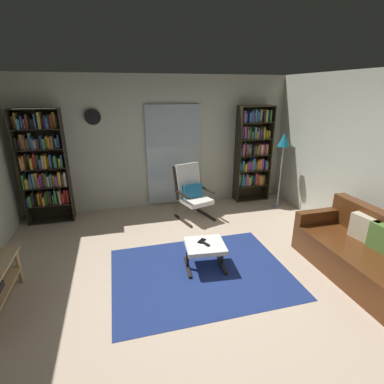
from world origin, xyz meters
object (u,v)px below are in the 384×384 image
at_px(ottoman, 205,248).
at_px(lounge_armchair, 192,191).
at_px(cell_phone, 202,241).
at_px(wall_clock, 93,117).
at_px(bookshelf_near_tv, 43,165).
at_px(tv_remote, 205,244).
at_px(leather_sofa, 368,257).
at_px(floor_lamp_by_shelf, 283,146).
at_px(bookshelf_near_sofa, 253,152).

bearing_deg(ottoman, lounge_armchair, 81.09).
xyz_separation_m(ottoman, cell_phone, (-0.02, 0.08, 0.07)).
relative_size(lounge_armchair, wall_clock, 3.53).
bearing_deg(ottoman, bookshelf_near_tv, 136.46).
bearing_deg(tv_remote, cell_phone, 78.92).
bearing_deg(leather_sofa, floor_lamp_by_shelf, 85.95).
xyz_separation_m(bookshelf_near_sofa, cell_phone, (-1.78, -2.20, -0.70)).
relative_size(bookshelf_near_sofa, leather_sofa, 1.08).
distance_m(bookshelf_near_sofa, cell_phone, 2.92).
xyz_separation_m(bookshelf_near_sofa, ottoman, (-1.76, -2.27, -0.77)).
distance_m(lounge_armchair, tv_remote, 1.71).
relative_size(bookshelf_near_tv, floor_lamp_by_shelf, 1.33).
relative_size(bookshelf_near_sofa, floor_lamp_by_shelf, 1.32).
bearing_deg(ottoman, leather_sofa, -20.98).
relative_size(leather_sofa, tv_remote, 12.97).
bearing_deg(wall_clock, cell_phone, -59.40).
relative_size(bookshelf_near_tv, lounge_armchair, 1.99).
xyz_separation_m(floor_lamp_by_shelf, wall_clock, (-3.53, 0.71, 0.57)).
bearing_deg(bookshelf_near_sofa, ottoman, -127.74).
distance_m(leather_sofa, floor_lamp_by_shelf, 2.65).
bearing_deg(cell_phone, ottoman, -28.75).
bearing_deg(bookshelf_near_tv, ottoman, -43.54).
xyz_separation_m(bookshelf_near_sofa, lounge_armchair, (-1.50, -0.61, -0.54)).
bearing_deg(wall_clock, leather_sofa, -43.29).
bearing_deg(tv_remote, wall_clock, 95.14).
bearing_deg(leather_sofa, wall_clock, 136.71).
bearing_deg(tv_remote, lounge_armchair, 56.26).
height_order(lounge_armchair, ottoman, lounge_armchair).
bearing_deg(cell_phone, tv_remote, -31.92).
height_order(leather_sofa, tv_remote, leather_sofa).
bearing_deg(bookshelf_near_sofa, lounge_armchair, -157.93).
height_order(bookshelf_near_tv, ottoman, bookshelf_near_tv).
xyz_separation_m(ottoman, tv_remote, (-0.00, -0.02, 0.07)).
bearing_deg(bookshelf_near_sofa, bookshelf_near_tv, -178.80).
bearing_deg(lounge_armchair, tv_remote, -98.85).
height_order(tv_remote, cell_phone, tv_remote).
bearing_deg(ottoman, floor_lamp_by_shelf, 38.74).
relative_size(lounge_armchair, ottoman, 1.81).
xyz_separation_m(bookshelf_near_tv, tv_remote, (2.30, -2.21, -0.70)).
bearing_deg(tv_remote, leather_sofa, -45.45).
relative_size(ottoman, wall_clock, 1.95).
relative_size(tv_remote, floor_lamp_by_shelf, 0.09).
relative_size(bookshelf_near_tv, ottoman, 3.60).
relative_size(cell_phone, wall_clock, 0.48).
xyz_separation_m(ottoman, wall_clock, (-1.40, 2.41, 1.55)).
height_order(lounge_armchair, floor_lamp_by_shelf, floor_lamp_by_shelf).
bearing_deg(cell_phone, wall_clock, 164.87).
distance_m(lounge_armchair, cell_phone, 1.62).
bearing_deg(ottoman, tv_remote, -92.00).
bearing_deg(lounge_armchair, bookshelf_near_tv, 168.48).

